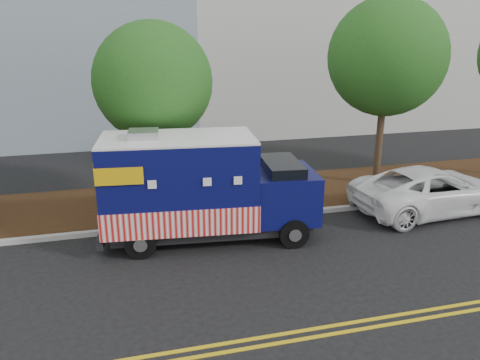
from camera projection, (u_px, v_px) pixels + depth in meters
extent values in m
plane|color=black|center=(204.00, 244.00, 13.22)|extent=(120.00, 120.00, 0.00)
cube|color=#9E9E99|center=(196.00, 223.00, 14.49)|extent=(120.00, 0.18, 0.15)
cube|color=black|center=(186.00, 200.00, 16.42)|extent=(120.00, 4.00, 0.15)
cube|color=gold|center=(245.00, 340.00, 9.12)|extent=(120.00, 0.10, 0.01)
cube|color=gold|center=(249.00, 348.00, 8.89)|extent=(120.00, 0.10, 0.01)
cylinder|color=#38281C|center=(157.00, 159.00, 15.81)|extent=(0.26, 0.26, 3.24)
sphere|color=#1E4A14|center=(153.00, 82.00, 15.03)|extent=(3.84, 3.84, 3.84)
cylinder|color=#38281C|center=(379.00, 138.00, 17.51)|extent=(0.26, 0.26, 3.82)
sphere|color=#1E4A14|center=(387.00, 57.00, 16.61)|extent=(4.21, 4.21, 4.21)
cube|color=#473828|center=(139.00, 192.00, 13.89)|extent=(0.06, 0.06, 2.40)
cube|color=black|center=(212.00, 224.00, 13.57)|extent=(5.72, 2.44, 0.28)
cube|color=#0A0C49|center=(179.00, 180.00, 13.02)|extent=(4.37, 2.69, 2.38)
cube|color=red|center=(180.00, 209.00, 13.28)|extent=(4.42, 2.75, 0.74)
cube|color=white|center=(177.00, 138.00, 12.65)|extent=(4.37, 2.69, 0.06)
cube|color=#B7B7BA|center=(143.00, 134.00, 12.49)|extent=(0.87, 0.87, 0.22)
cube|color=#0A0C49|center=(282.00, 193.00, 13.62)|extent=(1.99, 2.30, 1.39)
cube|color=black|center=(281.00, 172.00, 13.41)|extent=(1.18, 2.02, 0.64)
cube|color=black|center=(312.00, 207.00, 13.90)|extent=(0.28, 1.98, 0.30)
cube|color=black|center=(105.00, 229.00, 13.12)|extent=(0.40, 2.24, 0.28)
cube|color=#B7B7BA|center=(101.00, 182.00, 12.70)|extent=(0.22, 1.78, 1.88)
cube|color=#B7B7BA|center=(188.00, 167.00, 14.16)|extent=(1.78, 0.22, 1.09)
cube|color=#E7AF0C|center=(119.00, 177.00, 11.53)|extent=(1.19, 0.14, 0.45)
cube|color=#E7AF0C|center=(126.00, 153.00, 13.75)|extent=(1.19, 0.14, 0.45)
cylinder|color=black|center=(294.00, 233.00, 12.93)|extent=(0.86, 0.36, 0.83)
cylinder|color=black|center=(277.00, 207.00, 14.84)|extent=(0.86, 0.36, 0.83)
cylinder|color=black|center=(141.00, 243.00, 12.33)|extent=(0.86, 0.36, 0.83)
cylinder|color=black|center=(144.00, 215.00, 14.23)|extent=(0.86, 0.36, 0.83)
imported|color=white|center=(431.00, 190.00, 15.42)|extent=(5.53, 2.87, 1.49)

